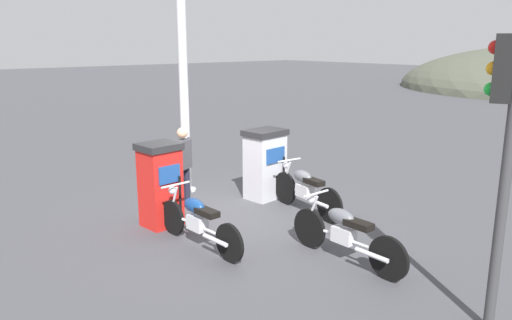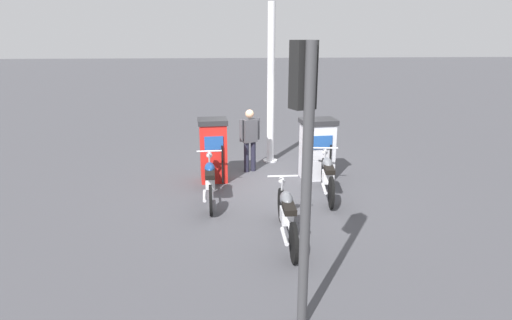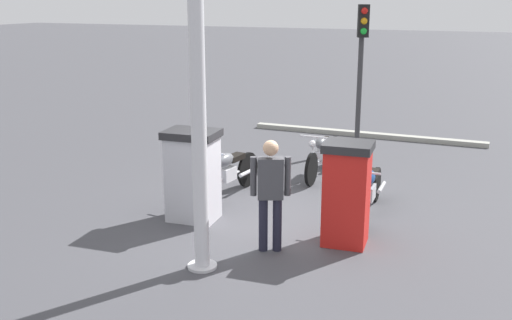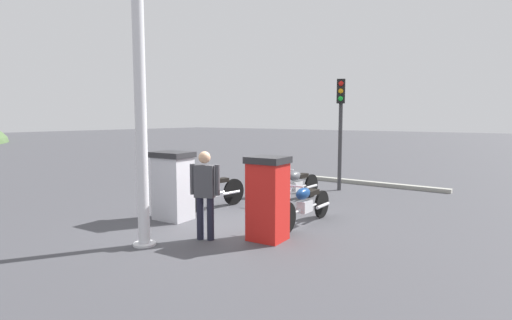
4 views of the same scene
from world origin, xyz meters
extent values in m
plane|color=#424247|center=(0.00, 0.00, 0.00)|extent=(120.00, 120.00, 0.00)
cube|color=red|center=(-0.34, -1.27, 0.71)|extent=(0.61, 0.67, 1.42)
cube|color=#1E478C|center=(-0.05, -1.25, 1.02)|extent=(0.07, 0.44, 0.32)
cube|color=#262628|center=(-0.34, -1.27, 1.48)|extent=(0.67, 0.74, 0.12)
cylinder|color=black|center=(-0.03, -1.06, 0.50)|extent=(0.05, 0.05, 0.92)
cube|color=silver|center=(-0.34, 1.27, 0.69)|extent=(0.64, 0.81, 1.38)
cube|color=#1E478C|center=(-0.04, 1.30, 0.99)|extent=(0.07, 0.54, 0.32)
cube|color=#262628|center=(-0.34, 1.27, 1.44)|extent=(0.70, 0.89, 0.12)
cylinder|color=black|center=(-0.02, 1.53, 0.48)|extent=(0.05, 0.05, 0.90)
cylinder|color=black|center=(0.19, -1.36, 0.31)|extent=(0.62, 0.08, 0.62)
cylinder|color=black|center=(1.73, -1.30, 0.31)|extent=(0.62, 0.08, 0.62)
cube|color=silver|center=(0.91, -1.33, 0.41)|extent=(0.37, 0.21, 0.24)
cylinder|color=silver|center=(0.96, -1.33, 0.36)|extent=(1.16, 0.09, 0.05)
ellipsoid|color=navy|center=(0.84, -1.33, 0.69)|extent=(0.49, 0.24, 0.24)
cube|color=black|center=(1.18, -1.32, 0.66)|extent=(0.45, 0.21, 0.10)
cylinder|color=silver|center=(0.23, -1.35, 0.61)|extent=(0.26, 0.05, 0.57)
cylinder|color=silver|center=(0.31, -1.35, 0.93)|extent=(0.05, 0.56, 0.04)
sphere|color=silver|center=(0.21, -1.35, 0.81)|extent=(0.14, 0.14, 0.14)
cylinder|color=silver|center=(1.54, -1.43, 0.33)|extent=(0.55, 0.09, 0.07)
cylinder|color=black|center=(0.24, 1.32, 0.34)|extent=(0.68, 0.13, 0.68)
cylinder|color=black|center=(1.60, 1.15, 0.34)|extent=(0.68, 0.13, 0.68)
cube|color=silver|center=(0.87, 1.24, 0.44)|extent=(0.38, 0.24, 0.24)
cylinder|color=silver|center=(0.92, 1.24, 0.39)|extent=(1.02, 0.17, 0.05)
ellipsoid|color=#595B60|center=(0.80, 1.25, 0.72)|extent=(0.50, 0.28, 0.24)
cube|color=black|center=(1.14, 1.21, 0.69)|extent=(0.46, 0.25, 0.10)
cylinder|color=silver|center=(0.28, 1.31, 0.64)|extent=(0.26, 0.07, 0.57)
cylinder|color=silver|center=(0.36, 1.30, 0.96)|extent=(0.10, 0.56, 0.04)
sphere|color=silver|center=(0.26, 1.32, 0.84)|extent=(0.16, 0.16, 0.14)
cylinder|color=silver|center=(1.39, 1.06, 0.36)|extent=(0.55, 0.14, 0.07)
cylinder|color=black|center=(2.13, 0.05, 0.33)|extent=(0.65, 0.07, 0.65)
cylinder|color=black|center=(3.67, 0.03, 0.33)|extent=(0.65, 0.07, 0.65)
cube|color=silver|center=(2.85, 0.04, 0.43)|extent=(0.36, 0.20, 0.24)
cylinder|color=silver|center=(2.90, 0.04, 0.38)|extent=(1.15, 0.06, 0.05)
ellipsoid|color=#595B60|center=(2.78, 0.04, 0.71)|extent=(0.48, 0.23, 0.24)
cube|color=black|center=(3.12, 0.03, 0.68)|extent=(0.44, 0.20, 0.10)
cylinder|color=silver|center=(2.17, 0.04, 0.63)|extent=(0.26, 0.04, 0.57)
cylinder|color=silver|center=(2.25, 0.04, 0.95)|extent=(0.04, 0.56, 0.04)
sphere|color=silver|center=(2.15, 0.04, 0.83)|extent=(0.14, 0.14, 0.14)
cylinder|color=silver|center=(3.47, -0.09, 0.35)|extent=(0.55, 0.08, 0.07)
cylinder|color=#1E1E2D|center=(-0.98, -0.44, 0.40)|extent=(0.17, 0.17, 0.79)
cylinder|color=#1E1E2D|center=(-1.06, -0.25, 0.40)|extent=(0.17, 0.17, 0.79)
cube|color=#3F3F44|center=(-1.02, -0.35, 1.09)|extent=(0.33, 0.41, 0.59)
cylinder|color=#3F3F44|center=(-0.92, -0.57, 1.12)|extent=(0.12, 0.12, 0.56)
cylinder|color=#3F3F44|center=(-1.11, -0.12, 1.12)|extent=(0.12, 0.12, 0.56)
sphere|color=tan|center=(-1.02, -0.35, 1.52)|extent=(0.29, 0.29, 0.22)
cylinder|color=#38383A|center=(5.18, -0.12, 1.69)|extent=(0.16, 0.16, 3.38)
cube|color=black|center=(5.05, -0.17, 3.02)|extent=(0.27, 0.30, 0.72)
sphere|color=red|center=(4.96, -0.21, 3.24)|extent=(0.19, 0.19, 0.15)
sphere|color=orange|center=(4.96, -0.21, 3.02)|extent=(0.19, 0.19, 0.15)
sphere|color=green|center=(4.96, -0.21, 2.80)|extent=(0.19, 0.19, 0.15)
cylinder|color=silver|center=(-1.90, 0.29, 2.14)|extent=(0.20, 0.20, 4.28)
cylinder|color=silver|center=(-1.90, 0.29, 0.02)|extent=(0.40, 0.40, 0.04)
camera|label=1|loc=(7.40, -5.65, 3.30)|focal=35.09mm
camera|label=2|loc=(9.54, -1.04, 3.42)|focal=29.62mm
camera|label=3|loc=(-8.38, -3.23, 3.53)|focal=41.52mm
camera|label=4|loc=(-6.31, -5.44, 2.25)|focal=28.43mm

